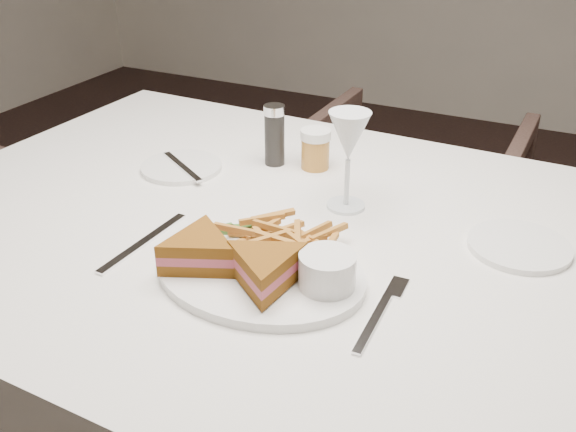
% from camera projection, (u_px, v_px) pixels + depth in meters
% --- Properties ---
extents(ground, '(5.00, 5.00, 0.00)m').
position_uv_depth(ground, '(266.00, 398.00, 1.76)').
color(ground, black).
rests_on(ground, ground).
extents(table, '(1.47, 1.01, 0.75)m').
position_uv_depth(table, '(299.00, 397.00, 1.24)').
color(table, silver).
rests_on(table, ground).
extents(chair_far, '(0.66, 0.62, 0.67)m').
position_uv_depth(chair_far, '(406.00, 203.00, 2.05)').
color(chair_far, '#4B352E').
rests_on(chair_far, ground).
extents(table_setting, '(0.81, 0.62, 0.18)m').
position_uv_depth(table_setting, '(284.00, 226.00, 1.00)').
color(table_setting, white).
rests_on(table_setting, table).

